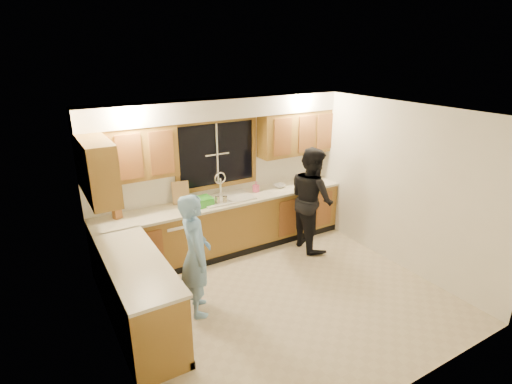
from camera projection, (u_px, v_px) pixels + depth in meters
floor at (280, 298)px, 5.44m from camera, size 4.20×4.20×0.00m
ceiling at (285, 114)px, 4.59m from camera, size 4.20×4.20×0.00m
wall_back at (217, 175)px, 6.55m from camera, size 4.20×0.00×4.20m
wall_left at (110, 255)px, 4.00m from camera, size 0.00×3.80×3.80m
wall_right at (398, 186)px, 6.02m from camera, size 0.00×3.80×3.80m
base_cabinets_back at (227, 226)px, 6.58m from camera, size 4.20×0.60×0.88m
base_cabinets_left at (138, 297)px, 4.71m from camera, size 0.60×1.90×0.88m
countertop_back at (227, 200)px, 6.41m from camera, size 4.20×0.63×0.04m
countertop_left at (135, 263)px, 4.56m from camera, size 0.63×1.90×0.04m
upper_cabinets_left at (128, 154)px, 5.54m from camera, size 1.35×0.33×0.75m
upper_cabinets_right at (295, 133)px, 6.90m from camera, size 1.35×0.33×0.75m
upper_cabinets_return at (98, 170)px, 4.79m from camera, size 0.33×0.90×0.75m
soffit at (220, 108)px, 6.03m from camera, size 4.20×0.35×0.30m
window_frame at (217, 154)px, 6.42m from camera, size 1.44×0.03×1.14m
sink at (226, 202)px, 6.44m from camera, size 0.86×0.52×0.57m
dishwasher at (178, 240)px, 6.18m from camera, size 0.60×0.56×0.82m
stove at (153, 324)px, 4.24m from camera, size 0.58×0.75×0.90m
man at (196, 255)px, 4.92m from camera, size 0.52×0.66×1.60m
woman at (312, 199)px, 6.58m from camera, size 0.76×0.92×1.73m
knife_block at (117, 212)px, 5.67m from camera, size 0.13×0.12×0.20m
cutting_board at (181, 193)px, 6.19m from camera, size 0.28×0.14×0.35m
dish_crate at (203, 202)px, 6.14m from camera, size 0.29×0.28×0.13m
soap_bottle at (256, 187)px, 6.71m from camera, size 0.10×0.10×0.18m
bowl at (279, 186)px, 6.96m from camera, size 0.22×0.22×0.05m
can_left at (217, 200)px, 6.19m from camera, size 0.09×0.09×0.12m
can_right at (225, 200)px, 6.20m from camera, size 0.08×0.08×0.13m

